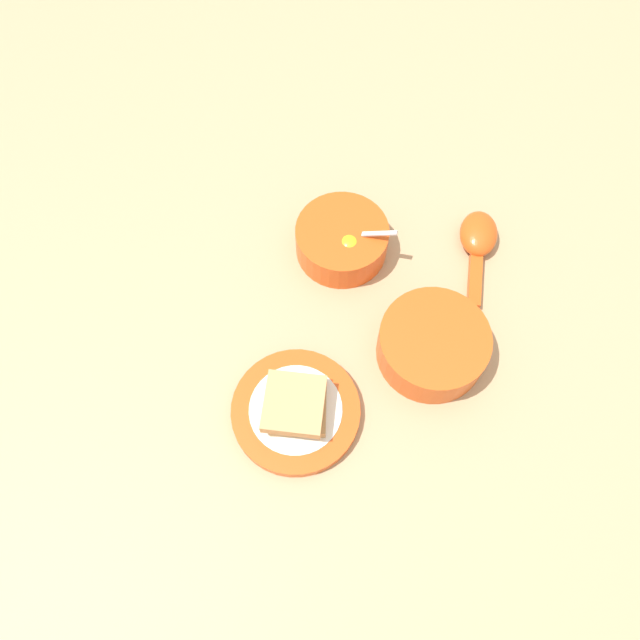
# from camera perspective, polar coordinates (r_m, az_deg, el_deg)

# --- Properties ---
(ground_plane) EXTENTS (3.00, 3.00, 0.00)m
(ground_plane) POSITION_cam_1_polar(r_m,az_deg,el_deg) (0.91, 13.94, -4.36)
(ground_plane) COLOR tan
(egg_bowl) EXTENTS (0.14, 0.15, 0.08)m
(egg_bowl) POSITION_cam_1_polar(r_m,az_deg,el_deg) (0.95, 2.01, 7.35)
(egg_bowl) COLOR #DB5119
(egg_bowl) RESTS_ON ground_plane
(toast_plate) EXTENTS (0.18, 0.18, 0.02)m
(toast_plate) POSITION_cam_1_polar(r_m,az_deg,el_deg) (0.86, -2.23, -8.33)
(toast_plate) COLOR #DB5119
(toast_plate) RESTS_ON ground_plane
(toast_sandwich) EXTENTS (0.10, 0.09, 0.04)m
(toast_sandwich) POSITION_cam_1_polar(r_m,az_deg,el_deg) (0.83, -2.18, -7.75)
(toast_sandwich) COLOR tan
(toast_sandwich) RESTS_ON toast_plate
(soup_spoon) EXTENTS (0.17, 0.07, 0.04)m
(soup_spoon) POSITION_cam_1_polar(r_m,az_deg,el_deg) (0.99, 14.25, 7.09)
(soup_spoon) COLOR #DB5119
(soup_spoon) RESTS_ON ground_plane
(congee_bowl) EXTENTS (0.15, 0.15, 0.06)m
(congee_bowl) POSITION_cam_1_polar(r_m,az_deg,el_deg) (0.88, 10.28, -2.20)
(congee_bowl) COLOR #DB5119
(congee_bowl) RESTS_ON ground_plane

